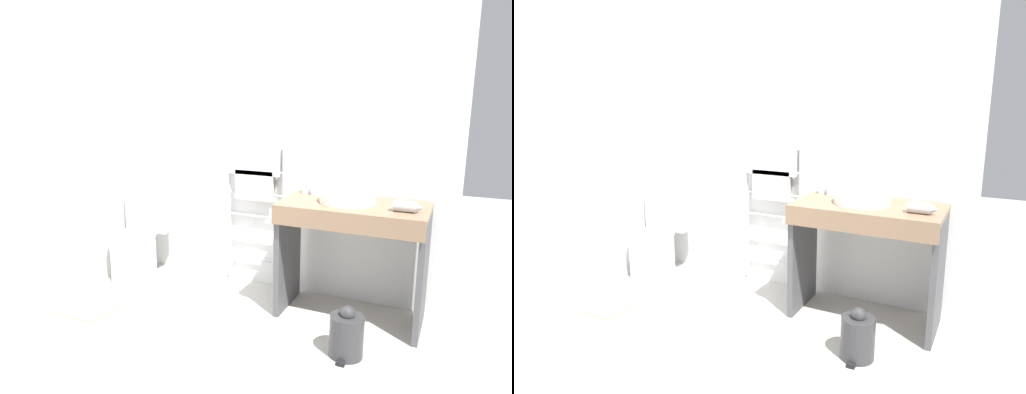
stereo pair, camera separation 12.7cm
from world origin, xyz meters
TOP-DOWN VIEW (x-y plane):
  - ground_plane at (0.00, 0.00)m, footprint 12.00×12.00m
  - wall_back at (0.00, 1.51)m, footprint 2.92×0.12m
  - wall_side at (-1.40, 0.72)m, footprint 0.12×2.14m
  - toilet at (-1.08, 1.09)m, footprint 0.42×0.53m
  - towel_radiator at (-0.09, 1.39)m, footprint 0.52×0.06m
  - vanity_counter at (0.78, 1.13)m, footprint 1.01×0.55m
  - sink_basin at (0.73, 1.16)m, footprint 0.39×0.39m
  - faucet at (0.73, 1.37)m, footprint 0.02×0.10m
  - cup_near_wall at (0.37, 1.34)m, footprint 0.06×0.06m
  - cup_near_edge at (0.45, 1.31)m, footprint 0.06×0.06m
  - hair_dryer at (1.14, 1.07)m, footprint 0.19×0.17m
  - trash_bin at (0.89, 0.63)m, footprint 0.21×0.24m
  - bath_mat at (-1.12, 0.45)m, footprint 0.56×0.36m

SIDE VIEW (x-z plane):
  - ground_plane at x=0.00m, z-range 0.00..0.00m
  - bath_mat at x=-1.12m, z-range 0.00..0.01m
  - trash_bin at x=0.89m, z-range -0.02..0.31m
  - toilet at x=-1.08m, z-range -0.08..0.73m
  - vanity_counter at x=0.78m, z-range 0.16..1.01m
  - towel_radiator at x=-0.09m, z-range 0.27..1.49m
  - sink_basin at x=0.73m, z-range 0.86..0.92m
  - hair_dryer at x=1.14m, z-range 0.85..0.93m
  - cup_near_edge at x=0.45m, z-range 0.85..0.94m
  - cup_near_wall at x=0.37m, z-range 0.85..0.95m
  - faucet at x=0.73m, z-range 0.87..1.03m
  - wall_back at x=0.00m, z-range 0.00..2.44m
  - wall_side at x=-1.40m, z-range 0.00..2.44m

